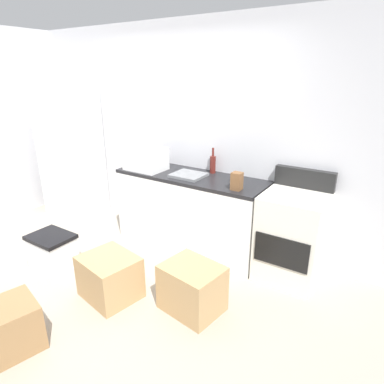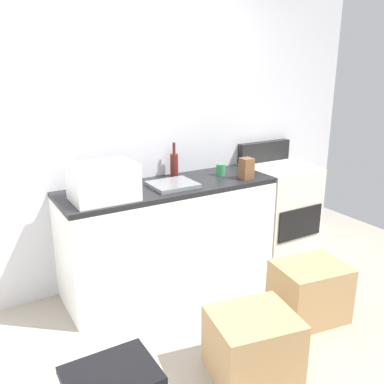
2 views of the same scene
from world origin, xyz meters
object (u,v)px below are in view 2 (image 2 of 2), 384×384
stove_oven (278,209)px  wine_bottle (174,164)px  coffee_mug (221,170)px  cardboard_box_medium (253,345)px  knife_block (246,168)px  cardboard_box_large (309,291)px  microwave (103,182)px

stove_oven → wine_bottle: 1.20m
stove_oven → coffee_mug: stove_oven is taller
coffee_mug → cardboard_box_medium: (-0.63, -1.30, -0.74)m
stove_oven → coffee_mug: bearing=177.0°
knife_block → cardboard_box_medium: knife_block is taller
stove_oven → cardboard_box_large: (-0.56, -0.99, -0.25)m
stove_oven → knife_block: 0.78m
coffee_mug → knife_block: size_ratio=0.56×
microwave → wine_bottle: 0.82m
microwave → knife_block: microwave is taller
cardboard_box_large → wine_bottle: bearing=112.3°
stove_oven → knife_block: size_ratio=6.11×
microwave → cardboard_box_medium: microwave is taller
coffee_mug → cardboard_box_large: (0.12, -1.03, -0.73)m
cardboard_box_large → cardboard_box_medium: (-0.75, -0.27, -0.01)m
stove_oven → cardboard_box_large: bearing=-119.2°
stove_oven → coffee_mug: size_ratio=11.00×
coffee_mug → microwave: bearing=-172.9°
stove_oven → wine_bottle: bearing=168.6°
coffee_mug → cardboard_box_large: bearing=-83.3°
microwave → cardboard_box_medium: 1.51m
wine_bottle → knife_block: 0.63m
stove_oven → microwave: microwave is taller
cardboard_box_medium → wine_bottle: bearing=80.1°
wine_bottle → cardboard_box_large: wine_bottle is taller
microwave → cardboard_box_medium: bearing=-66.8°
knife_block → wine_bottle: bearing=142.2°
stove_oven → wine_bottle: wine_bottle is taller
wine_bottle → cardboard_box_medium: wine_bottle is taller
microwave → cardboard_box_large: 1.74m
wine_bottle → coffee_mug: bearing=-25.2°
microwave → coffee_mug: microwave is taller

